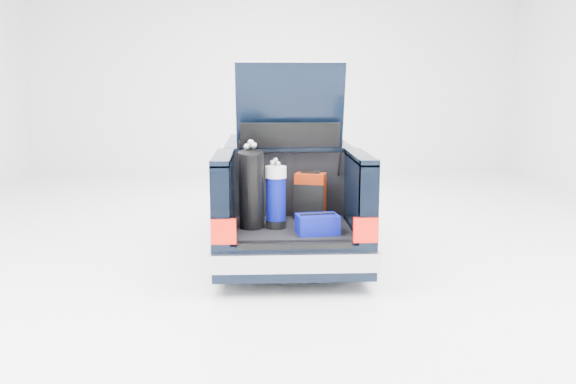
{
  "coord_description": "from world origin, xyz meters",
  "views": [
    {
      "loc": [
        -0.35,
        -8.29,
        2.25
      ],
      "look_at": [
        0.0,
        -0.5,
        0.83
      ],
      "focal_mm": 38.0,
      "sensor_mm": 36.0,
      "label": 1
    }
  ],
  "objects_px": {
    "car": "(286,195)",
    "black_golf_bag": "(251,190)",
    "blue_golf_bag": "(276,196)",
    "red_suitcase": "(310,196)",
    "blue_duffel": "(317,224)"
  },
  "relations": [
    {
      "from": "blue_duffel",
      "to": "black_golf_bag",
      "type": "bearing_deg",
      "value": 152.06
    },
    {
      "from": "blue_golf_bag",
      "to": "blue_duffel",
      "type": "relative_size",
      "value": 1.64
    },
    {
      "from": "blue_golf_bag",
      "to": "blue_duffel",
      "type": "distance_m",
      "value": 0.6
    },
    {
      "from": "car",
      "to": "blue_duffel",
      "type": "distance_m",
      "value": 1.95
    },
    {
      "from": "car",
      "to": "blue_golf_bag",
      "type": "height_order",
      "value": "car"
    },
    {
      "from": "car",
      "to": "blue_golf_bag",
      "type": "relative_size",
      "value": 5.8
    },
    {
      "from": "blue_golf_bag",
      "to": "car",
      "type": "bearing_deg",
      "value": 92.35
    },
    {
      "from": "blue_golf_bag",
      "to": "black_golf_bag",
      "type": "bearing_deg",
      "value": -159.41
    },
    {
      "from": "red_suitcase",
      "to": "black_golf_bag",
      "type": "bearing_deg",
      "value": -129.16
    },
    {
      "from": "black_golf_bag",
      "to": "car",
      "type": "bearing_deg",
      "value": 75.04
    },
    {
      "from": "black_golf_bag",
      "to": "blue_golf_bag",
      "type": "bearing_deg",
      "value": 12.1
    },
    {
      "from": "red_suitcase",
      "to": "blue_duffel",
      "type": "relative_size",
      "value": 1.21
    },
    {
      "from": "car",
      "to": "black_golf_bag",
      "type": "relative_size",
      "value": 4.61
    },
    {
      "from": "car",
      "to": "red_suitcase",
      "type": "relative_size",
      "value": 7.88
    },
    {
      "from": "car",
      "to": "red_suitcase",
      "type": "xyz_separation_m",
      "value": [
        0.24,
        -1.19,
        0.21
      ]
    }
  ]
}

